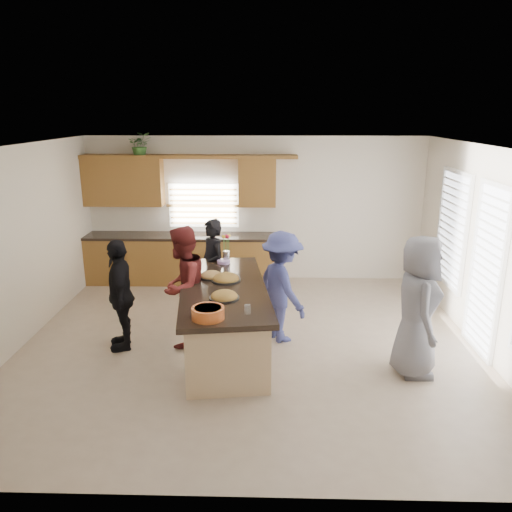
{
  "coord_description": "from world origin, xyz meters",
  "views": [
    {
      "loc": [
        0.28,
        -6.59,
        3.25
      ],
      "look_at": [
        0.09,
        0.6,
        1.15
      ],
      "focal_mm": 35.0,
      "sensor_mm": 36.0,
      "label": 1
    }
  ],
  "objects_px": {
    "woman_left_mid": "(183,287)",
    "woman_right_back": "(282,287)",
    "island": "(224,320)",
    "woman_left_back": "(212,267)",
    "woman_right_front": "(418,307)",
    "salad_bowl": "(208,312)",
    "woman_left_front": "(121,294)"
  },
  "relations": [
    {
      "from": "woman_left_mid",
      "to": "woman_right_back",
      "type": "distance_m",
      "value": 1.41
    },
    {
      "from": "island",
      "to": "woman_right_back",
      "type": "relative_size",
      "value": 1.74
    },
    {
      "from": "woman_left_back",
      "to": "woman_left_mid",
      "type": "relative_size",
      "value": 0.92
    },
    {
      "from": "woman_right_back",
      "to": "woman_right_front",
      "type": "relative_size",
      "value": 0.9
    },
    {
      "from": "salad_bowl",
      "to": "woman_right_front",
      "type": "xyz_separation_m",
      "value": [
        2.55,
        0.53,
        -0.12
      ]
    },
    {
      "from": "woman_right_front",
      "to": "woman_left_mid",
      "type": "bearing_deg",
      "value": 79.27
    },
    {
      "from": "woman_right_front",
      "to": "woman_left_back",
      "type": "bearing_deg",
      "value": 58.91
    },
    {
      "from": "island",
      "to": "woman_left_mid",
      "type": "xyz_separation_m",
      "value": [
        -0.59,
        0.19,
        0.41
      ]
    },
    {
      "from": "woman_left_mid",
      "to": "woman_right_back",
      "type": "xyz_separation_m",
      "value": [
        1.4,
        0.18,
        -0.05
      ]
    },
    {
      "from": "island",
      "to": "woman_right_front",
      "type": "distance_m",
      "value": 2.58
    },
    {
      "from": "island",
      "to": "woman_right_back",
      "type": "distance_m",
      "value": 0.96
    },
    {
      "from": "salad_bowl",
      "to": "woman_left_mid",
      "type": "distance_m",
      "value": 1.4
    },
    {
      "from": "salad_bowl",
      "to": "woman_right_front",
      "type": "relative_size",
      "value": 0.21
    },
    {
      "from": "island",
      "to": "woman_left_front",
      "type": "bearing_deg",
      "value": 170.11
    },
    {
      "from": "island",
      "to": "woman_left_mid",
      "type": "relative_size",
      "value": 1.63
    },
    {
      "from": "island",
      "to": "woman_left_front",
      "type": "xyz_separation_m",
      "value": [
        -1.44,
        0.06,
        0.34
      ]
    },
    {
      "from": "island",
      "to": "woman_left_mid",
      "type": "height_order",
      "value": "woman_left_mid"
    },
    {
      "from": "island",
      "to": "woman_right_back",
      "type": "xyz_separation_m",
      "value": [
        0.81,
        0.37,
        0.36
      ]
    },
    {
      "from": "island",
      "to": "salad_bowl",
      "type": "bearing_deg",
      "value": -101.34
    },
    {
      "from": "woman_left_mid",
      "to": "island",
      "type": "bearing_deg",
      "value": 89.91
    },
    {
      "from": "woman_left_front",
      "to": "woman_right_back",
      "type": "relative_size",
      "value": 0.97
    },
    {
      "from": "woman_left_mid",
      "to": "woman_left_front",
      "type": "relative_size",
      "value": 1.09
    },
    {
      "from": "woman_right_back",
      "to": "woman_left_back",
      "type": "bearing_deg",
      "value": 20.9
    },
    {
      "from": "island",
      "to": "woman_left_front",
      "type": "height_order",
      "value": "woman_left_front"
    },
    {
      "from": "island",
      "to": "woman_right_front",
      "type": "height_order",
      "value": "woman_right_front"
    },
    {
      "from": "woman_left_mid",
      "to": "woman_right_front",
      "type": "xyz_separation_m",
      "value": [
        3.06,
        -0.77,
        0.04
      ]
    },
    {
      "from": "woman_right_back",
      "to": "island",
      "type": "bearing_deg",
      "value": 86.19
    },
    {
      "from": "salad_bowl",
      "to": "woman_right_front",
      "type": "distance_m",
      "value": 2.6
    },
    {
      "from": "salad_bowl",
      "to": "woman_left_front",
      "type": "bearing_deg",
      "value": 139.66
    },
    {
      "from": "woman_left_mid",
      "to": "woman_right_back",
      "type": "height_order",
      "value": "woman_left_mid"
    },
    {
      "from": "island",
      "to": "woman_left_front",
      "type": "relative_size",
      "value": 1.78
    },
    {
      "from": "island",
      "to": "woman_right_front",
      "type": "relative_size",
      "value": 1.56
    }
  ]
}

